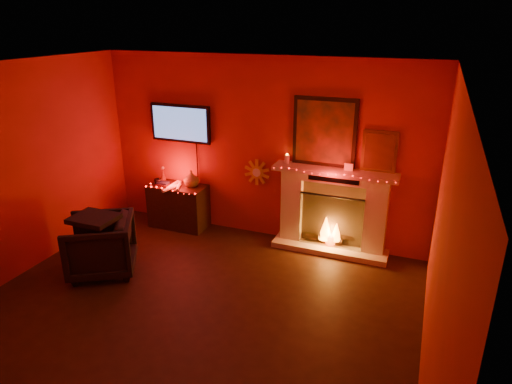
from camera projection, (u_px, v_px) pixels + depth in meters
room at (171, 213)px, 4.53m from camera, size 5.00×5.00×5.00m
fireplace at (333, 202)px, 6.44m from camera, size 1.72×0.40×2.18m
tv at (181, 123)px, 7.00m from camera, size 1.00×0.07×1.24m
sunburst_clock at (257, 172)px, 6.83m from camera, size 0.40×0.03×0.40m
console_table at (179, 204)px, 7.29m from camera, size 0.91×0.59×0.95m
armchair at (101, 246)px, 5.96m from camera, size 1.14×1.13×0.76m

